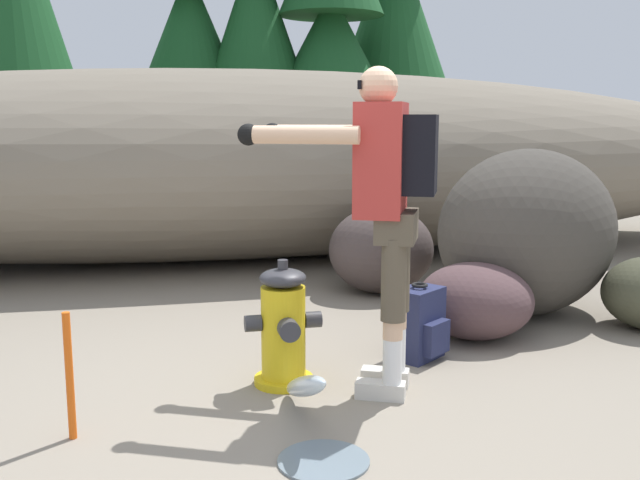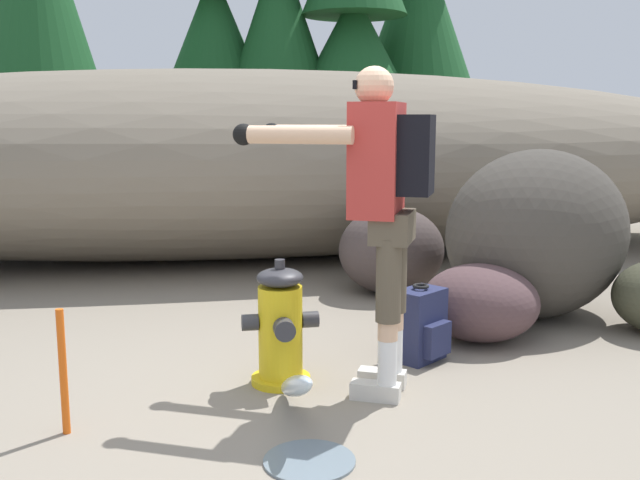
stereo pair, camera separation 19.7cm
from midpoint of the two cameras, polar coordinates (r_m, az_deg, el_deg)
The scene contains 12 objects.
ground_plane at distance 3.81m, azimuth -1.44°, elevation -13.20°, with size 56.00×56.00×0.04m, color gray.
dirt_embankment at distance 7.67m, azimuth -7.87°, elevation 5.97°, with size 13.09×3.20×1.96m, color #756B5B.
fire_hydrant at distance 3.98m, azimuth -4.34°, elevation -7.00°, with size 0.42×0.38×0.70m.
hydrant_water_jet at distance 3.45m, azimuth -2.65°, elevation -12.49°, with size 0.40×1.00×0.42m.
utility_worker at distance 3.72m, azimuth 3.46°, elevation 3.94°, with size 1.04×0.77×1.72m.
spare_backpack at distance 4.44m, azimuth 6.63°, elevation -6.65°, with size 0.36×0.36×0.47m.
boulder_large at distance 5.55m, azimuth 15.11°, elevation 0.61°, with size 1.47×1.19×1.24m, color #3E3A34.
boulder_mid at distance 4.91m, azimuth 11.07°, elevation -4.74°, with size 0.77×0.74×0.51m, color #4E383A.
boulder_outlier at distance 6.05m, azimuth 3.95°, elevation -0.78°, with size 0.89×0.77×0.73m, color #433836.
pine_tree_center at distance 12.45m, azimuth -10.77°, elevation 17.24°, with size 1.97×1.97×5.43m.
pine_tree_far_right at distance 12.04m, azimuth 0.39°, elevation 15.73°, with size 2.63×2.63×5.11m.
survey_stake at distance 3.55m, azimuth -20.77°, elevation -10.07°, with size 0.04×0.04×0.60m, color #E55914.
Camera 1 is at (-0.80, -3.42, 1.46)m, focal length 40.39 mm.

